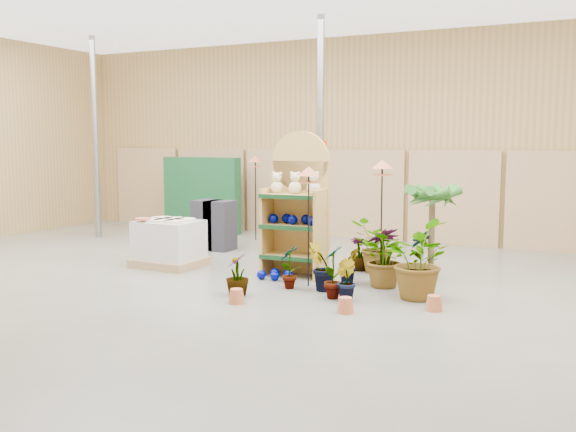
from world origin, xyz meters
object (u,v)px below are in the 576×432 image
pallet_stack (169,243)px  bird_table_front (309,175)px  display_shelf (298,209)px  potted_plant_2 (386,258)px

pallet_stack → bird_table_front: bearing=-5.3°
display_shelf → potted_plant_2: (1.62, -0.32, -0.63)m
pallet_stack → potted_plant_2: size_ratio=1.31×
display_shelf → potted_plant_2: 1.76m
potted_plant_2 → pallet_stack: bearing=-178.7°
pallet_stack → bird_table_front: (2.82, -0.32, 1.27)m
pallet_stack → display_shelf: bearing=11.3°
potted_plant_2 → display_shelf: bearing=168.8°
display_shelf → bird_table_front: display_shelf is taller
pallet_stack → bird_table_front: bird_table_front is taller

